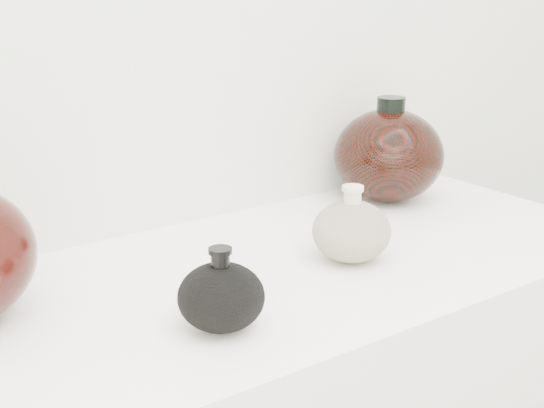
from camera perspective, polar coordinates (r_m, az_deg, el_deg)
black_gourd_vase at (r=0.91m, az=-3.85°, el=-6.95°), size 0.14×0.14×0.10m
cream_gourd_vase at (r=1.11m, az=6.00°, el=-2.00°), size 0.12×0.12×0.11m
right_round_pot at (r=1.40m, az=8.77°, el=3.68°), size 0.22×0.22×0.19m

